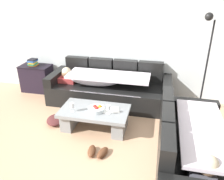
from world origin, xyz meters
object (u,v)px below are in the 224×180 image
couch_near_window (192,149)px  wine_glass_near_left (72,106)px  wine_glass_near_right (108,108)px  crumpled_garment (55,120)px  open_magazine (111,110)px  book_stack_on_cabinet (33,62)px  fruit_bowl (96,109)px  side_cabinet (37,78)px  pair_of_shoes (97,152)px  floor_lamp (205,60)px  coffee_table (95,116)px  couch_along_wall (107,88)px

couch_near_window → wine_glass_near_left: (-1.92, 0.53, 0.16)m
wine_glass_near_right → crumpled_garment: bearing=175.1°
open_magazine → book_stack_on_cabinet: size_ratio=1.26×
fruit_bowl → side_cabinet: (-1.89, 1.31, -0.10)m
book_stack_on_cabinet → pair_of_shoes: size_ratio=0.65×
wine_glass_near_left → book_stack_on_cabinet: 2.10m
crumpled_garment → book_stack_on_cabinet: bearing=131.3°
fruit_bowl → pair_of_shoes: fruit_bowl is taller
side_cabinet → open_magazine: bearing=-30.0°
book_stack_on_cabinet → couch_near_window: bearing=-29.3°
couch_near_window → floor_lamp: size_ratio=1.04×
coffee_table → wine_glass_near_right: (0.28, -0.09, 0.26)m
wine_glass_near_left → fruit_bowl: bearing=14.8°
floor_lamp → wine_glass_near_left: bearing=-152.7°
wine_glass_near_left → pair_of_shoes: bearing=-42.2°
couch_near_window → wine_glass_near_right: size_ratio=12.18×
couch_along_wall → floor_lamp: 2.03m
couch_near_window → wine_glass_near_right: couch_near_window is taller
book_stack_on_cabinet → crumpled_garment: size_ratio=0.56×
fruit_bowl → crumpled_garment: bearing=177.3°
fruit_bowl → book_stack_on_cabinet: bearing=146.0°
couch_along_wall → side_cabinet: couch_along_wall is taller
wine_glass_near_right → pair_of_shoes: size_ratio=0.48×
fruit_bowl → pair_of_shoes: bearing=-73.8°
side_cabinet → book_stack_on_cabinet: (-0.05, -0.00, 0.40)m
book_stack_on_cabinet → floor_lamp: size_ratio=0.11×
couch_near_window → crumpled_garment: 2.46m
coffee_table → wine_glass_near_left: 0.46m
coffee_table → floor_lamp: floor_lamp is taller
floor_lamp → fruit_bowl: bearing=-150.2°
side_cabinet → crumpled_garment: 1.67m
wine_glass_near_right → book_stack_on_cabinet: book_stack_on_cabinet is taller
side_cabinet → wine_glass_near_left: bearing=-43.5°
couch_near_window → wine_glass_near_left: size_ratio=12.18×
couch_along_wall → coffee_table: bearing=-88.6°
open_magazine → pair_of_shoes: (-0.06, -0.71, -0.34)m
floor_lamp → crumpled_garment: size_ratio=4.88×
open_magazine → crumpled_garment: open_magazine is taller
couch_near_window → open_magazine: bearing=61.1°
wine_glass_near_left → open_magazine: 0.67m
wine_glass_near_left → open_magazine: bearing=15.8°
pair_of_shoes → coffee_table: bearing=109.1°
fruit_bowl → pair_of_shoes: size_ratio=0.81×
book_stack_on_cabinet → pair_of_shoes: 2.95m
couch_along_wall → wine_glass_near_right: bearing=-75.1°
side_cabinet → book_stack_on_cabinet: bearing=-178.0°
coffee_table → book_stack_on_cabinet: (-1.88, 1.26, 0.48)m
wine_glass_near_left → side_cabinet: side_cabinet is taller
couch_near_window → side_cabinet: couch_near_window is taller
couch_near_window → wine_glass_near_right: (-1.30, 0.58, 0.16)m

